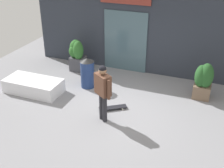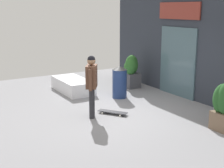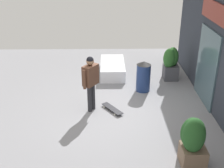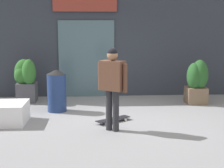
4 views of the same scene
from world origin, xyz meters
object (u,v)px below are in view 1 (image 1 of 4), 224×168
planter_box_left (77,54)px  planter_box_right (203,80)px  skateboarder (103,88)px  trash_bin (87,73)px  skateboard (113,107)px

planter_box_left → planter_box_right: (4.67, -0.47, -0.04)m
skateboarder → trash_bin: (-1.28, 1.67, -0.50)m
skateboarder → skateboard: (0.05, 0.61, -0.97)m
planter_box_left → planter_box_right: 4.69m
skateboard → trash_bin: (-1.34, 1.06, 0.46)m
skateboard → skateboarder: bearing=-130.1°
skateboard → trash_bin: trash_bin is taller
skateboard → planter_box_right: bearing=0.2°
planter_box_left → trash_bin: bearing=-48.9°
skateboarder → planter_box_right: 3.37m
skateboard → trash_bin: size_ratio=0.76×
skateboarder → planter_box_left: 3.58m
skateboarder → planter_box_left: skateboarder is taller
trash_bin → planter_box_right: bearing=9.6°
skateboarder → planter_box_right: size_ratio=1.39×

